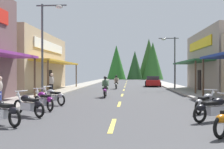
{
  "coord_description": "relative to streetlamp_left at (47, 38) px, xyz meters",
  "views": [
    {
      "loc": [
        0.57,
        -1.42,
        1.79
      ],
      "look_at": [
        -1.14,
        23.74,
        1.66
      ],
      "focal_mm": 40.84,
      "sensor_mm": 36.0,
      "label": 1
    }
  ],
  "objects": [
    {
      "name": "motorcycle_parked_right_3",
      "position": [
        9.02,
        -5.25,
        -3.7
      ],
      "size": [
        1.45,
        1.71,
        1.04
      ],
      "rotation": [
        0.0,
        0.0,
        0.87
      ],
      "color": "black",
      "rests_on": "ground"
    },
    {
      "name": "pedestrian_browsing",
      "position": [
        -1.26,
        -3.84,
        -3.25
      ],
      "size": [
        0.37,
        0.54,
        1.62
      ],
      "rotation": [
        0.0,
        0.0,
        0.34
      ],
      "color": "#333F8C",
      "rests_on": "ground"
    },
    {
      "name": "sidewalk_left",
      "position": [
        -1.23,
        13.07,
        -4.13
      ],
      "size": [
        2.65,
        87.12,
        0.12
      ],
      "primitive_type": "cube",
      "color": "gray",
      "rests_on": "ground"
    },
    {
      "name": "sidewalk_right",
      "position": [
        11.27,
        13.07,
        -4.13
      ],
      "size": [
        2.65,
        87.12,
        0.12
      ],
      "primitive_type": "cube",
      "color": "#9E9991",
      "rests_on": "ground"
    },
    {
      "name": "treeline_backdrop",
      "position": [
        9.16,
        58.51,
        1.26
      ],
      "size": [
        16.13,
        12.53,
        12.38
      ],
      "color": "#315923",
      "rests_on": "ground"
    },
    {
      "name": "ground",
      "position": [
        5.02,
        13.07,
        -4.24
      ],
      "size": [
        9.85,
        87.12,
        0.1
      ],
      "primitive_type": "cube",
      "color": "#424244"
    },
    {
      "name": "motorcycle_parked_left_3",
      "position": [
        1.28,
        -2.75,
        -3.7
      ],
      "size": [
        1.79,
        1.34,
        1.04
      ],
      "rotation": [
        0.0,
        0.0,
        2.51
      ],
      "color": "black",
      "rests_on": "ground"
    },
    {
      "name": "rider_cruising_lead",
      "position": [
        3.82,
        1.81,
        -3.53
      ],
      "size": [
        0.6,
        2.14,
        1.57
      ],
      "rotation": [
        0.0,
        0.0,
        1.6
      ],
      "color": "black",
      "rests_on": "ground"
    },
    {
      "name": "pedestrian_strolling",
      "position": [
        -0.6,
        3.06,
        -3.15
      ],
      "size": [
        0.36,
        0.55,
        1.78
      ],
      "rotation": [
        0.0,
        0.0,
        5.97
      ],
      "color": "black",
      "rests_on": "ground"
    },
    {
      "name": "streetlamp_left",
      "position": [
        0.0,
        0.0,
        0.0
      ],
      "size": [
        2.08,
        0.3,
        6.47
      ],
      "color": "#474C51",
      "rests_on": "ground"
    },
    {
      "name": "parked_car_curbside",
      "position": [
        8.74,
        17.59,
        -3.5
      ],
      "size": [
        2.28,
        4.4,
        1.4
      ],
      "rotation": [
        0.0,
        0.0,
        1.51
      ],
      "color": "#B21919",
      "rests_on": "ground"
    },
    {
      "name": "motorcycle_parked_left_1",
      "position": [
        1.4,
        -6.56,
        -3.7
      ],
      "size": [
        1.83,
        1.28,
        1.04
      ],
      "rotation": [
        0.0,
        0.0,
        2.55
      ],
      "color": "black",
      "rests_on": "ground"
    },
    {
      "name": "motorcycle_parked_right_2",
      "position": [
        8.73,
        -7.26,
        -3.7
      ],
      "size": [
        1.88,
        1.19,
        1.04
      ],
      "rotation": [
        0.0,
        0.0,
        0.54
      ],
      "color": "black",
      "rests_on": "ground"
    },
    {
      "name": "storefront_left_far",
      "position": [
        -6.65,
        8.68,
        -1.3
      ],
      "size": [
        10.05,
        12.63,
        5.77
      ],
      "color": "tan",
      "rests_on": "ground"
    },
    {
      "name": "rider_cruising_trailing",
      "position": [
        4.13,
        11.86,
        -3.53
      ],
      "size": [
        0.6,
        2.14,
        1.57
      ],
      "rotation": [
        0.0,
        0.0,
        1.58
      ],
      "color": "black",
      "rests_on": "ground"
    },
    {
      "name": "motorcycle_parked_left_0",
      "position": [
        1.2,
        -8.41,
        -3.7
      ],
      "size": [
        1.9,
        1.17,
        1.04
      ],
      "rotation": [
        0.0,
        0.0,
        2.61
      ],
      "color": "black",
      "rests_on": "ground"
    },
    {
      "name": "centerline_dashes",
      "position": [
        5.02,
        16.12,
        -4.18
      ],
      "size": [
        0.16,
        63.69,
        0.01
      ],
      "color": "#E0C64C",
      "rests_on": "ground"
    },
    {
      "name": "streetlamp_right",
      "position": [
        10.01,
        10.1,
        -0.51
      ],
      "size": [
        2.08,
        0.3,
        5.55
      ],
      "color": "#474C51",
      "rests_on": "ground"
    },
    {
      "name": "motorcycle_parked_left_2",
      "position": [
        1.41,
        -4.74,
        -3.7
      ],
      "size": [
        1.53,
        1.64,
        1.04
      ],
      "rotation": [
        0.0,
        0.0,
        2.32
      ],
      "color": "black",
      "rests_on": "ground"
    }
  ]
}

